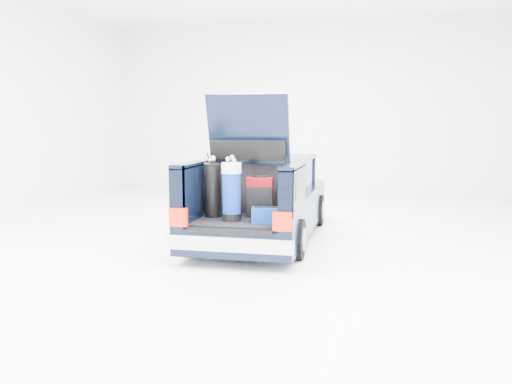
% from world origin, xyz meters
% --- Properties ---
extents(ground, '(14.00, 14.00, 0.00)m').
position_xyz_m(ground, '(0.00, 0.00, 0.00)').
color(ground, white).
rests_on(ground, ground).
extents(car, '(1.87, 4.65, 2.47)m').
position_xyz_m(car, '(-0.00, 0.11, 0.67)').
color(car, black).
rests_on(car, ground).
extents(red_suitcase, '(0.41, 0.29, 0.64)m').
position_xyz_m(red_suitcase, '(0.22, -1.22, 0.90)').
color(red_suitcase, '#6A0309').
rests_on(red_suitcase, car).
extents(black_golf_bag, '(0.32, 0.38, 0.93)m').
position_xyz_m(black_golf_bag, '(-0.48, -1.36, 1.02)').
color(black_golf_bag, black).
rests_on(black_golf_bag, car).
extents(blue_golf_bag, '(0.34, 0.34, 0.97)m').
position_xyz_m(blue_golf_bag, '(-0.12, -1.60, 1.04)').
color(blue_golf_bag, black).
rests_on(blue_golf_bag, car).
extents(blue_duffel, '(0.50, 0.37, 0.24)m').
position_xyz_m(blue_duffel, '(0.43, -1.64, 0.71)').
color(blue_duffel, navy).
rests_on(blue_duffel, car).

